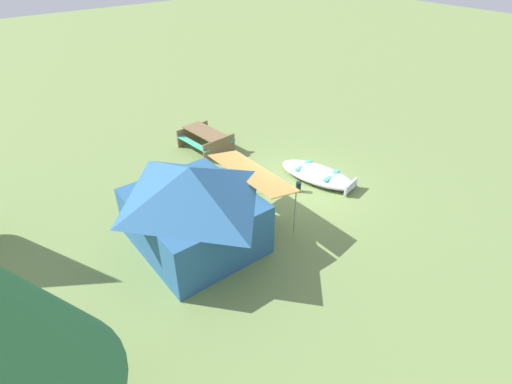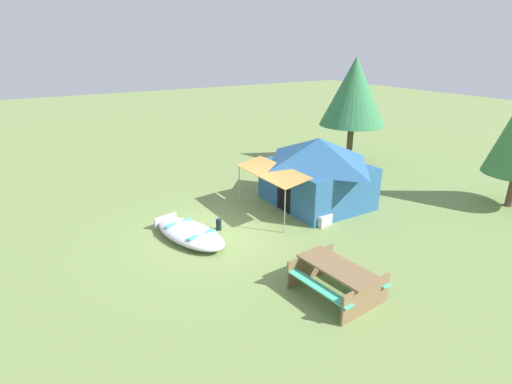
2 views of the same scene
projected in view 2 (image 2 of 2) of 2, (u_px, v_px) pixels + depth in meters
ground_plane at (220, 233)px, 12.77m from camera, size 80.00×80.00×0.00m
beached_rowboat at (190, 233)px, 12.26m from camera, size 3.10×1.89×0.42m
canvas_cabin_tent at (317, 170)px, 14.68m from camera, size 3.68×4.17×2.48m
picnic_table at (337, 276)px, 9.48m from camera, size 2.07×1.71×0.78m
cooler_box at (322, 219)px, 13.28m from camera, size 0.50×0.66×0.37m
fuel_can at (219, 225)px, 12.91m from camera, size 0.23×0.23×0.36m
pine_tree_back_left at (354, 92)px, 19.02m from camera, size 3.11×3.11×5.08m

